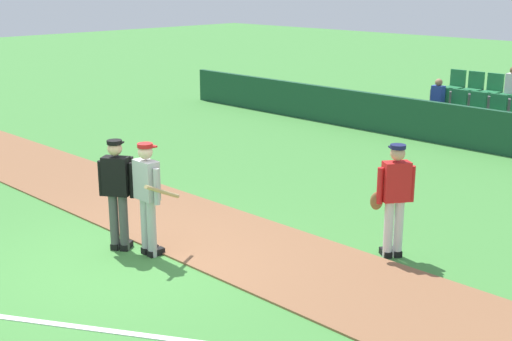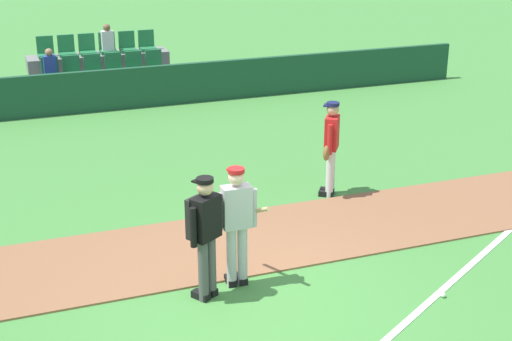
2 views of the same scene
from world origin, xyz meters
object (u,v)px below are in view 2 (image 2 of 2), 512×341
at_px(umpire_home_plate, 205,231).
at_px(baseball, 443,295).
at_px(runner_red_jersey, 331,146).
at_px(batter_grey_jersey, 237,222).

xyz_separation_m(umpire_home_plate, baseball, (3.03, -1.13, -0.96)).
bearing_deg(runner_red_jersey, batter_grey_jersey, -136.25).
height_order(batter_grey_jersey, runner_red_jersey, same).
relative_size(umpire_home_plate, baseball, 23.78).
distance_m(batter_grey_jersey, baseball, 3.00).
distance_m(batter_grey_jersey, umpire_home_plate, 0.55).
bearing_deg(umpire_home_plate, baseball, -20.50).
bearing_deg(baseball, batter_grey_jersey, 152.35).
xyz_separation_m(umpire_home_plate, runner_red_jersey, (3.17, 2.73, -0.04)).
bearing_deg(batter_grey_jersey, baseball, -27.65).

